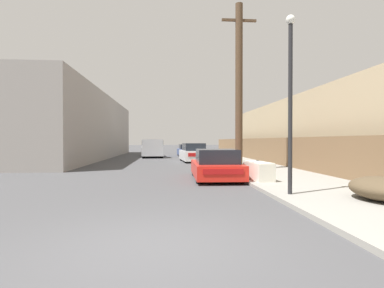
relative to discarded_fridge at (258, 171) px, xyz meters
The scene contains 13 objects.
ground_plane 7.78m from the discarded_fridge, 118.92° to the right, with size 220.00×220.00×0.00m, color #444447.
sidewalk_curb 16.78m from the discarded_fridge, 84.72° to the left, with size 4.20×63.00×0.12m, color gray.
discarded_fridge is the anchor object (origin of this frame).
parked_sports_car_red 1.91m from the discarded_fridge, 140.30° to the left, with size 2.00×4.16×1.28m.
car_parked_mid 12.05m from the discarded_fridge, 97.20° to the left, with size 2.06×4.30×1.44m.
car_parked_far 20.49m from the discarded_fridge, 94.11° to the left, with size 1.98×4.52×1.25m.
pickup_truck 18.95m from the discarded_fridge, 105.43° to the left, with size 2.44×5.46×1.76m.
utility_pole 5.61m from the discarded_fridge, 87.49° to the left, with size 1.80×0.38×8.59m.
street_lamp 4.04m from the discarded_fridge, 90.87° to the right, with size 0.26×0.26×5.07m.
brush_pile 4.61m from the discarded_fridge, 65.24° to the right, with size 1.41×1.89×0.60m.
wooden_fence 11.83m from the discarded_fridge, 72.80° to the left, with size 0.08×35.67×1.70m, color brown.
building_left_block 21.51m from the discarded_fridge, 125.29° to the left, with size 7.00×26.00×5.73m, color gray.
building_right_house 11.78m from the discarded_fridge, 51.43° to the left, with size 6.00×23.65×4.45m, color tan.
Camera 1 is at (0.24, -4.54, 1.64)m, focal length 28.00 mm.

